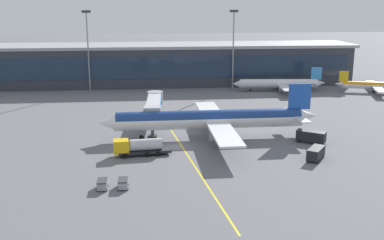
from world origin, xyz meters
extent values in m
plane|color=slate|center=(0.00, 0.00, 0.00)|extent=(700.00, 700.00, 0.00)
cube|color=yellow|center=(1.23, 2.00, 0.00)|extent=(9.33, 79.52, 0.01)
cube|color=#2D333D|center=(-12.42, 75.30, 6.49)|extent=(157.46, 21.03, 12.98)
cube|color=#1E2D42|center=(-12.42, 64.73, 7.14)|extent=(152.74, 0.16, 7.27)
cube|color=#99999E|center=(-12.42, 75.30, 13.48)|extent=(160.61, 21.45, 1.00)
cylinder|color=white|center=(7.81, 5.73, 3.91)|extent=(40.25, 4.03, 3.73)
cylinder|color=navy|center=(7.81, 5.73, 4.24)|extent=(39.44, 3.87, 3.58)
cone|color=white|center=(-13.61, 5.57, 3.91)|extent=(3.75, 3.57, 3.54)
cone|color=white|center=(29.41, 5.89, 4.28)|extent=(4.50, 3.20, 3.17)
cube|color=#1E51B2|center=(27.42, 5.88, 8.57)|extent=(4.85, 0.40, 5.59)
cube|color=white|center=(26.94, 2.15, 4.47)|extent=(2.04, 5.98, 0.24)
cube|color=white|center=(26.89, 9.60, 4.47)|extent=(2.04, 5.98, 0.24)
cube|color=white|center=(9.38, -4.57, 3.63)|extent=(4.93, 16.93, 0.40)
cube|color=white|center=(9.23, 16.05, 3.63)|extent=(4.93, 16.93, 0.40)
cylinder|color=#939399|center=(8.36, -1.53, 2.30)|extent=(2.89, 2.07, 2.05)
cylinder|color=#939399|center=(8.25, 13.00, 2.30)|extent=(2.89, 2.07, 2.05)
cylinder|color=black|center=(-6.67, 5.62, 0.50)|extent=(1.00, 0.41, 1.00)
cylinder|color=slate|center=(-6.67, 5.62, 1.52)|extent=(0.20, 0.20, 2.04)
cylinder|color=black|center=(10.23, 4.07, 0.50)|extent=(1.00, 0.41, 1.00)
cylinder|color=slate|center=(10.23, 4.07, 1.52)|extent=(0.20, 0.20, 2.04)
cylinder|color=black|center=(10.21, 7.43, 0.50)|extent=(1.00, 0.41, 1.00)
cylinder|color=slate|center=(10.21, 7.43, 1.52)|extent=(0.20, 0.20, 2.04)
cube|color=#B2B7BC|center=(-3.75, 15.96, 5.21)|extent=(4.02, 16.91, 2.80)
cube|color=#2D84C6|center=(-3.70, 15.96, 5.21)|extent=(3.97, 14.24, 1.54)
cube|color=#9EA3A8|center=(-4.26, 7.60, 5.21)|extent=(3.79, 3.41, 2.94)
cylinder|color=#4C4C51|center=(-4.26, 7.60, 1.90)|extent=(0.70, 0.70, 3.81)
cube|color=#262628|center=(-4.26, 7.60, 0.15)|extent=(1.91, 1.91, 0.30)
cylinder|color=gray|center=(-3.24, 24.33, 5.21)|extent=(3.90, 3.90, 3.08)
cylinder|color=gray|center=(-3.24, 24.33, 1.90)|extent=(1.80, 1.80, 3.81)
cube|color=#232326|center=(-6.00, -4.75, 0.75)|extent=(10.20, 3.52, 0.50)
cube|color=yellow|center=(-10.38, -5.20, 2.00)|extent=(3.04, 2.78, 2.50)
cube|color=black|center=(-11.63, -5.33, 2.50)|extent=(0.40, 2.30, 1.12)
cylinder|color=#B7BABF|center=(-5.72, -4.72, 2.10)|extent=(6.20, 2.81, 2.20)
cylinder|color=black|center=(-9.70, -6.33, 0.50)|extent=(1.03, 0.45, 1.00)
cylinder|color=black|center=(-9.94, -3.96, 0.50)|extent=(1.03, 0.45, 1.00)
cylinder|color=black|center=(-5.58, -5.90, 0.50)|extent=(1.03, 0.45, 1.00)
cylinder|color=black|center=(-5.83, -3.53, 0.50)|extent=(1.03, 0.45, 1.00)
cylinder|color=black|center=(-3.49, -5.68, 0.50)|extent=(1.03, 0.45, 1.00)
cylinder|color=black|center=(-3.74, -3.32, 0.50)|extent=(1.03, 0.45, 1.00)
cube|color=black|center=(25.43, -10.57, 1.30)|extent=(4.67, 5.26, 2.00)
cube|color=black|center=(24.68, -11.57, 1.65)|extent=(2.56, 2.53, 0.60)
cylinder|color=black|center=(25.14, -12.54, 0.30)|extent=(0.56, 0.63, 0.60)
cylinder|color=black|center=(23.63, -11.41, 0.30)|extent=(0.56, 0.63, 0.60)
cylinder|color=black|center=(27.23, -9.73, 0.30)|extent=(0.56, 0.63, 0.60)
cylinder|color=black|center=(25.72, -8.60, 0.30)|extent=(0.56, 0.63, 0.60)
cube|color=black|center=(28.26, -0.09, 1.40)|extent=(6.08, 5.20, 2.20)
cube|color=black|center=(27.07, 0.73, 1.79)|extent=(2.85, 2.86, 0.66)
cylinder|color=black|center=(26.00, 0.22, 0.30)|extent=(0.64, 0.55, 0.60)
cylinder|color=black|center=(27.18, 1.92, 0.30)|extent=(0.64, 0.55, 0.60)
cylinder|color=black|center=(29.33, -2.10, 0.30)|extent=(0.64, 0.55, 0.60)
cylinder|color=black|center=(30.52, -0.40, 0.30)|extent=(0.64, 0.55, 0.60)
cube|color=gray|center=(-12.61, -20.73, 0.73)|extent=(1.52, 2.61, 1.10)
cube|color=#333338|center=(-12.61, -20.73, 1.43)|extent=(1.55, 2.66, 0.10)
cylinder|color=black|center=(-13.37, -19.69, 0.18)|extent=(0.12, 0.36, 0.36)
cylinder|color=black|center=(-11.87, -19.68, 0.18)|extent=(0.12, 0.36, 0.36)
cylinder|color=black|center=(-13.35, -21.77, 0.18)|extent=(0.12, 0.36, 0.36)
cylinder|color=black|center=(-11.85, -21.76, 0.18)|extent=(0.12, 0.36, 0.36)
cube|color=gray|center=(-9.41, -20.70, 0.73)|extent=(1.52, 2.61, 1.10)
cube|color=#333338|center=(-9.41, -20.70, 1.43)|extent=(1.55, 2.66, 0.10)
cylinder|color=black|center=(-10.17, -19.67, 0.18)|extent=(0.12, 0.36, 0.36)
cylinder|color=black|center=(-8.67, -19.66, 0.18)|extent=(0.12, 0.36, 0.36)
cylinder|color=black|center=(-10.15, -21.75, 0.18)|extent=(0.12, 0.36, 0.36)
cylinder|color=black|center=(-8.65, -21.74, 0.18)|extent=(0.12, 0.36, 0.36)
cylinder|color=white|center=(68.81, 50.76, 2.26)|extent=(22.67, 8.54, 2.20)
cylinder|color=orange|center=(68.81, 50.76, 2.46)|extent=(22.21, 8.33, 2.11)
cone|color=white|center=(56.93, 54.22, 2.48)|extent=(3.05, 2.53, 1.87)
cube|color=gold|center=(58.26, 53.83, 5.00)|extent=(2.80, 0.99, 3.30)
cube|color=white|center=(59.35, 55.80, 2.59)|extent=(2.06, 3.69, 0.13)
cube|color=white|center=(58.12, 51.58, 2.59)|extent=(2.06, 3.69, 0.13)
cube|color=white|center=(69.66, 56.68, 2.09)|extent=(5.29, 10.02, 0.22)
cube|color=white|center=(66.34, 45.31, 2.09)|extent=(5.29, 10.02, 0.22)
cylinder|color=#939399|center=(69.71, 54.86, 1.32)|extent=(1.96, 1.63, 1.21)
cylinder|color=#939399|center=(67.36, 46.82, 1.32)|extent=(1.96, 1.63, 1.21)
cylinder|color=black|center=(67.76, 52.09, 0.28)|extent=(0.60, 0.37, 0.56)
cylinder|color=slate|center=(67.76, 52.09, 0.86)|extent=(0.11, 0.11, 1.16)
cylinder|color=black|center=(67.21, 50.19, 0.28)|extent=(0.60, 0.37, 0.56)
cylinder|color=slate|center=(67.21, 50.19, 0.86)|extent=(0.11, 0.11, 1.16)
cylinder|color=silver|center=(37.55, 56.61, 2.45)|extent=(25.63, 4.68, 2.66)
cylinder|color=silver|center=(37.55, 56.61, 2.69)|extent=(25.11, 4.53, 2.55)
cone|color=silver|center=(23.92, 57.70, 2.45)|extent=(2.85, 2.73, 2.53)
cone|color=silver|center=(51.32, 55.51, 2.72)|extent=(3.36, 2.51, 2.26)
cube|color=#388CD1|center=(49.76, 55.63, 5.78)|extent=(3.47, 0.51, 3.99)
cube|color=silver|center=(49.05, 53.02, 2.85)|extent=(1.66, 4.35, 0.16)
cube|color=silver|center=(49.48, 58.32, 2.85)|extent=(1.66, 4.35, 0.16)
cube|color=silver|center=(38.01, 49.86, 2.25)|extent=(4.03, 10.93, 0.27)
cube|color=silver|center=(39.08, 63.19, 2.25)|extent=(4.03, 10.93, 0.27)
cylinder|color=#939399|center=(37.51, 51.84, 1.32)|extent=(2.16, 1.62, 1.46)
cylinder|color=#939399|center=(38.26, 61.32, 1.32)|extent=(2.16, 1.62, 1.46)
cylinder|color=black|center=(28.40, 57.34, 0.33)|extent=(0.68, 0.32, 0.66)
cylinder|color=slate|center=(28.40, 57.34, 0.89)|extent=(0.13, 0.13, 1.12)
cylinder|color=black|center=(38.98, 55.29, 0.33)|extent=(0.68, 0.32, 0.66)
cylinder|color=slate|center=(38.98, 55.29, 0.89)|extent=(0.13, 0.13, 1.12)
cylinder|color=black|center=(39.17, 57.68, 0.33)|extent=(0.68, 0.32, 0.66)
cylinder|color=slate|center=(39.17, 57.68, 0.89)|extent=(0.13, 0.13, 1.12)
cylinder|color=gray|center=(23.62, 63.30, 12.53)|extent=(0.44, 0.44, 25.05)
cube|color=#333338|center=(23.62, 63.30, 25.45)|extent=(2.80, 0.50, 0.80)
cylinder|color=gray|center=(-23.62, 63.30, 12.49)|extent=(0.44, 0.44, 24.98)
cube|color=#333338|center=(-23.62, 63.30, 25.38)|extent=(2.80, 0.50, 0.80)
camera|label=1|loc=(-5.49, -89.45, 28.30)|focal=43.54mm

